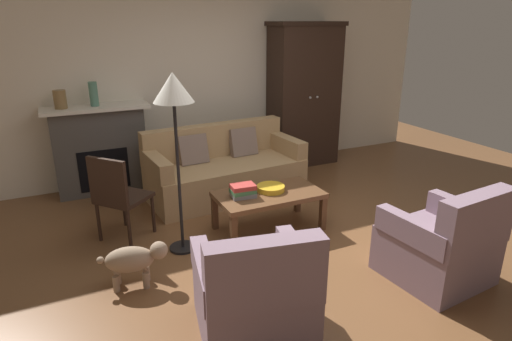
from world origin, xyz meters
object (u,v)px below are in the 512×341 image
Objects in this scene: coffee_table at (269,197)px; book_stack at (243,191)px; couch at (224,171)px; side_chair_wooden at (117,193)px; mantel_vase_bronze at (60,99)px; fireplace at (100,149)px; floor_lamp at (174,99)px; dog at (134,260)px; armchair_near_left at (255,296)px; armoire at (304,95)px; fruit_bowl at (271,188)px; mantel_vase_jade at (94,94)px; armchair_near_right at (441,246)px.

coffee_table is 4.26× the size of book_stack.
coffee_table is at bearing -86.99° from couch.
couch is 2.19× the size of side_chair_wooden.
fireplace is at bearing 2.70° from mantel_vase_bronze.
floor_lamp is 3.04× the size of dog.
fireplace is 2.21m from book_stack.
mantel_vase_bronze is at bearing 103.76° from side_chair_wooden.
couch is at bearing 73.01° from armchair_near_left.
dog is at bearing -91.24° from fireplace.
armoire is 2.62m from book_stack.
side_chair_wooden is (-1.50, 0.39, 0.06)m from fruit_bowl.
floor_lamp is at bearing 38.73° from dog.
dog is at bearing -162.47° from fruit_bowl.
armchair_near_left is 1.17m from dog.
armchair_near_left is (0.60, -3.32, -0.25)m from fireplace.
mantel_vase_jade is 2.54m from dog.
coffee_table is 3.73× the size of fruit_bowl.
couch is 1.16× the size of floor_lamp.
mantel_vase_jade is 1.65m from side_chair_wooden.
mantel_vase_bronze is at bearing 135.09° from fruit_bowl.
fireplace is 2.99m from armoire.
mantel_vase_jade is (0.38, 0.00, 0.04)m from mantel_vase_bronze.
fireplace is 2.25× the size of dog.
mantel_vase_bronze is 0.25× the size of armchair_near_right.
side_chair_wooden is at bearing 165.54° from fruit_bowl.
fruit_bowl is at bearing 3.06° from floor_lamp.
floor_lamp is at bearing -179.30° from coffee_table.
floor_lamp reaches higher than dog.
mantel_vase_bronze is at bearing 156.25° from couch.
coffee_table is 0.10m from fruit_bowl.
armchair_near_right is 2.61m from floor_lamp.
dog is at bearing -142.90° from armoire.
coffee_table is 1.71m from armchair_near_right.
mantel_vase_jade is (-1.47, 1.85, 0.82)m from fruit_bowl.
armoire is 1.23× the size of floor_lamp.
mantel_vase_jade is 0.33× the size of armchair_near_right.
mantel_vase_jade is at bearing 0.00° from mantel_vase_bronze.
floor_lamp is (-0.89, -1.13, 1.15)m from couch.
book_stack reaches higher than dog.
fruit_bowl is at bearing 5.03° from book_stack.
fruit_bowl reaches higher than coffee_table.
armoire is 1.90× the size of coffee_table.
coffee_table is 0.31m from book_stack.
armchair_near_right is 0.98× the size of side_chair_wooden.
armchair_near_right is (2.32, -3.35, -0.95)m from mantel_vase_jade.
mantel_vase_bronze reaches higher than couch.
floor_lamp reaches higher than fruit_bowl.
side_chair_wooden is at bearing 160.38° from book_stack.
mantel_vase_jade reaches higher than fireplace.
couch is at bearing 110.21° from armchair_near_right.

